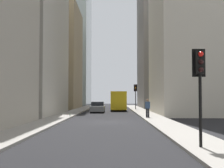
% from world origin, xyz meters
% --- Properties ---
extents(ground_plane, '(135.00, 135.00, 0.00)m').
position_xyz_m(ground_plane, '(0.00, 0.00, 0.00)').
color(ground_plane, black).
extents(sidewalk_right, '(90.00, 2.20, 0.14)m').
position_xyz_m(sidewalk_right, '(0.00, 4.50, 0.07)').
color(sidewalk_right, gray).
rests_on(sidewalk_right, ground_plane).
extents(sidewalk_left, '(90.00, 2.20, 0.14)m').
position_xyz_m(sidewalk_left, '(0.00, -4.50, 0.07)').
color(sidewalk_left, gray).
rests_on(sidewalk_left, ground_plane).
extents(building_left_midfar, '(12.68, 10.00, 24.55)m').
position_xyz_m(building_left_midfar, '(10.70, -10.60, 12.27)').
color(building_left_midfar, beige).
rests_on(building_left_midfar, ground_plane).
extents(building_left_far, '(14.52, 10.50, 27.57)m').
position_xyz_m(building_left_far, '(30.99, -10.59, 13.80)').
color(building_left_far, gray).
rests_on(building_left_far, ground_plane).
extents(building_right_far, '(13.31, 10.00, 18.10)m').
position_xyz_m(building_right_far, '(28.78, 10.60, 9.05)').
color(building_right_far, '#9E8966').
rests_on(building_right_far, ground_plane).
extents(delivery_truck, '(6.46, 2.25, 2.84)m').
position_xyz_m(delivery_truck, '(20.22, -1.40, 1.46)').
color(delivery_truck, yellow).
rests_on(delivery_truck, ground_plane).
extents(hatchback_grey, '(4.30, 1.78, 1.42)m').
position_xyz_m(hatchback_grey, '(14.80, 1.40, 0.66)').
color(hatchback_grey, slate).
rests_on(hatchback_grey, ground_plane).
extents(traffic_light_foreground, '(0.43, 0.52, 3.80)m').
position_xyz_m(traffic_light_foreground, '(-13.16, -4.07, 2.93)').
color(traffic_light_foreground, black).
rests_on(traffic_light_foreground, sidewalk_left).
extents(traffic_light_midblock, '(0.43, 0.52, 3.90)m').
position_xyz_m(traffic_light_midblock, '(22.54, -4.14, 3.00)').
color(traffic_light_midblock, black).
rests_on(traffic_light_midblock, sidewalk_left).
extents(pedestrian, '(0.26, 0.44, 1.72)m').
position_xyz_m(pedestrian, '(3.50, -3.90, 1.08)').
color(pedestrian, black).
rests_on(pedestrian, sidewalk_left).
extents(discarded_bottle, '(0.07, 0.07, 0.27)m').
position_xyz_m(discarded_bottle, '(5.20, 3.63, 0.25)').
color(discarded_bottle, '#236033').
rests_on(discarded_bottle, sidewalk_right).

